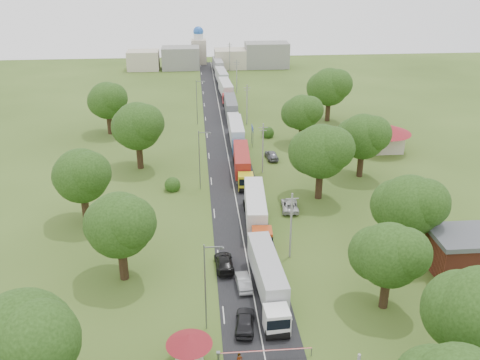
{
  "coord_description": "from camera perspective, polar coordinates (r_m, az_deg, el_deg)",
  "views": [
    {
      "loc": [
        -5.87,
        -64.84,
        36.37
      ],
      "look_at": [
        0.7,
        11.27,
        3.0
      ],
      "focal_mm": 40.0,
      "sensor_mm": 36.0,
      "label": 1
    }
  ],
  "objects": [
    {
      "name": "car_lane_mid",
      "position": [
        63.11,
        0.36,
        -10.8
      ],
      "size": [
        1.79,
        4.46,
        1.44
      ],
      "primitive_type": "imported",
      "rotation": [
        0.0,
        0.0,
        3.2
      ],
      "color": "#999BA1",
      "rests_on": "ground"
    },
    {
      "name": "house_cream",
      "position": [
        106.55,
        15.06,
        4.88
      ],
      "size": [
        10.08,
        10.08,
        5.8
      ],
      "color": "beige",
      "rests_on": "ground"
    },
    {
      "name": "car_verge_near",
      "position": [
        80.75,
        5.32,
        -2.71
      ],
      "size": [
        2.8,
        5.36,
        1.44
      ],
      "primitive_type": "imported",
      "rotation": [
        0.0,
        0.0,
        3.06
      ],
      "color": "#BCBCBC",
      "rests_on": "ground"
    },
    {
      "name": "tree_5",
      "position": [
        92.27,
        12.95,
        4.57
      ],
      "size": [
        8.8,
        8.8,
        11.07
      ],
      "color": "#382616",
      "rests_on": "ground"
    },
    {
      "name": "pole_4",
      "position": [
        145.78,
        -0.35,
        11.04
      ],
      "size": [
        1.6,
        0.24,
        9.0
      ],
      "color": "gray",
      "rests_on": "ground"
    },
    {
      "name": "tree_9",
      "position": [
        47.32,
        -22.03,
        -15.51
      ],
      "size": [
        9.6,
        9.6,
        12.05
      ],
      "color": "#382616",
      "rests_on": "ground"
    },
    {
      "name": "lamp_2",
      "position": [
        118.91,
        -4.56,
        8.5
      ],
      "size": [
        2.03,
        0.22,
        10.0
      ],
      "color": "slate",
      "rests_on": "ground"
    },
    {
      "name": "pole_2",
      "position": [
        92.21,
        2.46,
        3.48
      ],
      "size": [
        1.6,
        0.24,
        9.0
      ],
      "color": "gray",
      "rests_on": "ground"
    },
    {
      "name": "truck_2",
      "position": [
        91.99,
        0.24,
        1.78
      ],
      "size": [
        3.1,
        14.85,
        4.1
      ],
      "color": "gold",
      "rests_on": "ground"
    },
    {
      "name": "tree_4",
      "position": [
        82.44,
        8.62,
        3.08
      ],
      "size": [
        9.6,
        9.6,
        12.05
      ],
      "color": "#382616",
      "rests_on": "ground"
    },
    {
      "name": "truck_5",
      "position": [
        140.71,
        -1.5,
        9.55
      ],
      "size": [
        3.32,
        15.22,
        4.2
      ],
      "color": "#B01B20",
      "rests_on": "ground"
    },
    {
      "name": "tree_13",
      "position": [
        115.23,
        -13.97,
        8.25
      ],
      "size": [
        8.8,
        8.8,
        11.07
      ],
      "color": "#382616",
      "rests_on": "ground"
    },
    {
      "name": "tree_2",
      "position": [
        59.06,
        15.6,
        -7.65
      ],
      "size": [
        8.0,
        8.0,
        10.1
      ],
      "color": "#382616",
      "rests_on": "ground"
    },
    {
      "name": "pole_3",
      "position": [
        118.72,
        0.75,
        8.11
      ],
      "size": [
        1.6,
        0.24,
        9.0
      ],
      "color": "gray",
      "rests_on": "ground"
    },
    {
      "name": "truck_4",
      "position": [
        124.33,
        -0.96,
        7.65
      ],
      "size": [
        2.7,
        15.08,
        4.18
      ],
      "color": "white",
      "rests_on": "ground"
    },
    {
      "name": "boom_barrier",
      "position": [
        53.54,
        1.2,
        -17.91
      ],
      "size": [
        9.22,
        0.35,
        1.18
      ],
      "color": "slate",
      "rests_on": "ground"
    },
    {
      "name": "car_lane_rear",
      "position": [
        66.47,
        -1.71,
        -8.79
      ],
      "size": [
        2.42,
        5.46,
        1.56
      ],
      "primitive_type": "imported",
      "rotation": [
        0.0,
        0.0,
        3.19
      ],
      "color": "black",
      "rests_on": "ground"
    },
    {
      "name": "car_lane_front",
      "position": [
        57.13,
        0.54,
        -14.87
      ],
      "size": [
        2.59,
        5.1,
        1.66
      ],
      "primitive_type": "imported",
      "rotation": [
        0.0,
        0.0,
        3.01
      ],
      "color": "black",
      "rests_on": "ground"
    },
    {
      "name": "tree_11",
      "position": [
        77.52,
        -16.57,
        0.48
      ],
      "size": [
        8.8,
        8.8,
        11.07
      ],
      "color": "#382616",
      "rests_on": "ground"
    },
    {
      "name": "truck_3",
      "position": [
        106.88,
        -0.36,
        4.97
      ],
      "size": [
        2.81,
        15.19,
        4.21
      ],
      "color": "#195498",
      "rests_on": "ground"
    },
    {
      "name": "info_sign",
      "position": [
        105.85,
        1.33,
        5.22
      ],
      "size": [
        0.12,
        3.1,
        4.1
      ],
      "color": "slate",
      "rests_on": "ground"
    },
    {
      "name": "lamp_0",
      "position": [
        54.42,
        -3.58,
        -10.96
      ],
      "size": [
        2.03,
        0.22,
        10.0
      ],
      "color": "slate",
      "rests_on": "ground"
    },
    {
      "name": "tree_6",
      "position": [
        106.39,
        6.63,
        7.19
      ],
      "size": [
        8.0,
        8.0,
        10.1
      ],
      "color": "#382616",
      "rests_on": "ground"
    },
    {
      "name": "distant_town",
      "position": [
        178.03,
        -2.81,
        12.93
      ],
      "size": [
        52.0,
        8.0,
        8.0
      ],
      "color": "gray",
      "rests_on": "ground"
    },
    {
      "name": "lamp_1",
      "position": [
        85.59,
        -4.26,
        2.42
      ],
      "size": [
        2.03,
        0.22,
        10.0
      ],
      "color": "slate",
      "rests_on": "ground"
    },
    {
      "name": "truck_6",
      "position": [
        155.19,
        -1.94,
        10.85
      ],
      "size": [
        3.26,
        14.7,
        4.06
      ],
      "color": "#215831",
      "rests_on": "ground"
    },
    {
      "name": "tree_7",
      "position": [
        122.2,
        9.49,
        9.78
      ],
      "size": [
        9.6,
        9.6,
        12.05
      ],
      "color": "#382616",
      "rests_on": "ground"
    },
    {
      "name": "road",
      "position": [
        92.5,
        -0.9,
        0.44
      ],
      "size": [
        8.0,
        200.0,
        0.04
      ],
      "primitive_type": "cube",
      "color": "black",
      "rests_on": "ground"
    },
    {
      "name": "truck_0",
      "position": [
        61.05,
        3.02,
        -10.44
      ],
      "size": [
        3.25,
        15.26,
        4.22
      ],
      "color": "white",
      "rests_on": "ground"
    },
    {
      "name": "tree_3",
      "position": [
        69.04,
        17.6,
        -2.56
      ],
      "size": [
        8.8,
        8.8,
        11.07
      ],
      "color": "#382616",
      "rests_on": "ground"
    },
    {
      "name": "church",
      "position": [
        185.46,
        -4.42,
        13.91
      ],
      "size": [
        5.0,
        5.0,
        12.3
      ],
      "color": "beige",
      "rests_on": "ground"
    },
    {
      "name": "truck_7",
      "position": [
        171.52,
        -2.36,
        12.06
      ],
      "size": [
        3.09,
        14.4,
        3.98
      ],
      "color": "#A4A4A4",
      "rests_on": "ground"
    },
    {
      "name": "car_verge_far",
      "position": [
        99.72,
        3.39,
        2.66
      ],
      "size": [
        2.33,
        4.91,
        1.62
      ],
      "primitive_type": "imported",
      "rotation": [
        0.0,
        0.0,
        3.23
      ],
      "color": "#5C5E64",
      "rests_on": "ground"
    },
    {
      "name": "guard_booth",
      "position": [
        52.53,
        -5.43,
        -17.17
      ],
      "size": [
        4.4,
        4.4,
        3.45
      ],
      "color": "beige",
      "rests_on": "ground"
    },
    {
      "name": "tree_12",
      "position": [
        94.97,
        -10.89,
        5.69
      ],
      "size": [
        9.6,
        9.6,
        12.05
      ],
      "color": "#382616",
      "rests_on": "ground"
    },
    {
      "name": "pole_1",
      "position": [
        66.93,
        5.47,
        -4.78
      ],
      "size": [
        1.6,
        0.24,
        9.0
      ],
      "color": "gray",
      "rests_on": "ground"
    },
    {
      "name": "tree_10",
      "position": [
        62.91,
        -12.75,
        -4.64
      ],
      "size": [
        8.8,
        8.8,
        11.07
      ],
      "color": "#382616",
      "rests_on": "ground"
    },
    {
      "name": "truck_1",
      "position": [
        75.24,
        1.73,
        -3.33
      ],
      "size": [
        3.48,
        15.8,
        4.36
      ],
      "color": "#A93A13",
      "rests_on": "ground"
    },
    {
      "name": "pole_5",
      "position": [
        173.15,
        -1.11,
        13.05
      ],
      "size": [
        1.6,
        0.24,
        9.0
      ],
      "color": "gray",
      "rests_on": "ground"
    },
    {
      "name": "ground",
      "position": [
        74.58,
        0.21,
        -5.59
      ],
      "size": [
        260.0,
        260.0,
        0.0
      ],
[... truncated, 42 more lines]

